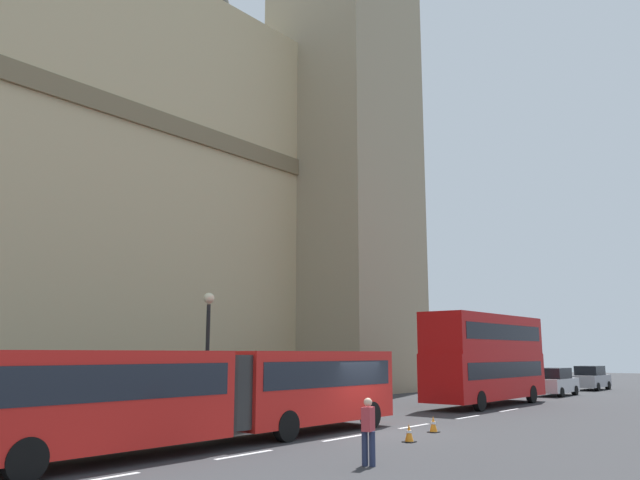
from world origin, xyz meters
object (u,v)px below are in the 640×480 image
object	(u,v)px
street_lamp	(207,347)
sedan_lead	(555,382)
pedestrian_near_cones	(368,429)
traffic_cone_west	(409,433)
traffic_cone_middle	(433,424)
double_decker_bus	(486,355)
sedan_trailing	(591,378)
articulated_bus	(218,388)

from	to	relation	value
street_lamp	sedan_lead	bearing A→B (deg)	-9.48
sedan_lead	pedestrian_near_cones	xyz separation A→B (m)	(-30.19, -5.78, -0.00)
traffic_cone_west	traffic_cone_middle	xyz separation A→B (m)	(2.78, 0.68, 0.00)
double_decker_bus	sedan_trailing	distance (m)	19.40
sedan_lead	traffic_cone_middle	bearing A→B (deg)	-171.12
articulated_bus	traffic_cone_middle	world-z (taller)	articulated_bus
sedan_trailing	traffic_cone_west	bearing A→B (deg)	-172.58
double_decker_bus	pedestrian_near_cones	size ratio (longest dim) A/B	6.28
sedan_trailing	pedestrian_near_cones	size ratio (longest dim) A/B	2.60
sedan_lead	traffic_cone_middle	size ratio (longest dim) A/B	7.59
street_lamp	sedan_trailing	bearing A→B (deg)	-6.84
double_decker_bus	street_lamp	xyz separation A→B (m)	(-16.18, 4.50, 0.35)
sedan_trailing	double_decker_bus	bearing A→B (deg)	-179.27
traffic_cone_west	traffic_cone_middle	distance (m)	2.86
pedestrian_near_cones	sedan_trailing	bearing A→B (deg)	8.77
double_decker_bus	traffic_cone_west	xyz separation A→B (m)	(-15.12, -4.24, -2.43)
traffic_cone_middle	pedestrian_near_cones	distance (m)	7.55
street_lamp	traffic_cone_west	bearing A→B (deg)	-83.10
traffic_cone_middle	pedestrian_near_cones	world-z (taller)	pedestrian_near_cones
articulated_bus	traffic_cone_middle	bearing A→B (deg)	-26.23
sedan_trailing	articulated_bus	bearing A→B (deg)	-179.63
sedan_lead	traffic_cone_west	distance (m)	26.12
articulated_bus	sedan_trailing	size ratio (longest dim) A/B	3.70
sedan_lead	street_lamp	distance (m)	27.28
double_decker_bus	pedestrian_near_cones	xyz separation A→B (m)	(-19.54, -5.75, -1.80)
pedestrian_near_cones	traffic_cone_middle	bearing A→B (deg)	16.89
sedan_trailing	street_lamp	bearing A→B (deg)	173.16
sedan_trailing	pedestrian_near_cones	distance (m)	39.32
sedan_lead	traffic_cone_west	xyz separation A→B (m)	(-25.76, -4.27, -0.63)
articulated_bus	traffic_cone_west	size ratio (longest dim) A/B	28.05
street_lamp	double_decker_bus	bearing A→B (deg)	-15.56
sedan_lead	street_lamp	xyz separation A→B (m)	(-26.82, 4.48, 2.14)
traffic_cone_west	street_lamp	world-z (taller)	street_lamp
traffic_cone_west	traffic_cone_middle	bearing A→B (deg)	13.69
articulated_bus	street_lamp	size ratio (longest dim) A/B	3.09
pedestrian_near_cones	articulated_bus	bearing A→B (deg)	90.22
double_decker_bus	sedan_lead	size ratio (longest dim) A/B	2.41
street_lamp	pedestrian_near_cones	size ratio (longest dim) A/B	3.12
sedan_trailing	traffic_cone_middle	world-z (taller)	sedan_trailing
traffic_cone_west	pedestrian_near_cones	xyz separation A→B (m)	(-4.42, -1.51, 0.63)
articulated_bus	double_decker_bus	distance (m)	19.59
sedan_lead	traffic_cone_middle	world-z (taller)	sedan_lead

